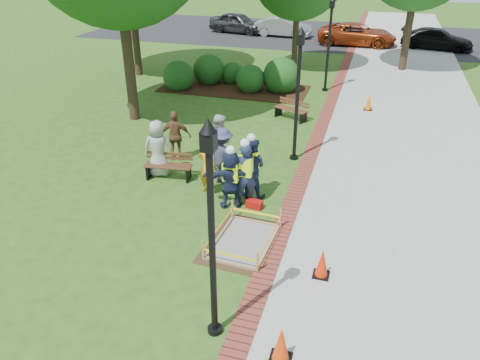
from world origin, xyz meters
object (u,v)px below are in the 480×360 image
(lamp_near, at_px, (211,221))
(hivis_worker_b, at_px, (245,173))
(hivis_worker_c, at_px, (251,166))
(bench_near, at_px, (169,171))
(wet_concrete_pad, at_px, (244,235))
(cone_front, at_px, (281,345))
(hivis_worker_a, at_px, (231,177))

(lamp_near, bearing_deg, hivis_worker_b, 99.24)
(hivis_worker_c, bearing_deg, hivis_worker_b, -94.61)
(lamp_near, relative_size, hivis_worker_c, 2.22)
(lamp_near, relative_size, hivis_worker_b, 2.17)
(bench_near, height_order, lamp_near, lamp_near)
(wet_concrete_pad, bearing_deg, lamp_near, -84.69)
(hivis_worker_b, bearing_deg, cone_front, -67.32)
(bench_near, relative_size, hivis_worker_c, 0.77)
(wet_concrete_pad, height_order, bench_near, bench_near)
(hivis_worker_b, distance_m, hivis_worker_c, 0.50)
(cone_front, height_order, lamp_near, lamp_near)
(wet_concrete_pad, xyz_separation_m, hivis_worker_b, (-0.49, 1.78, 0.74))
(hivis_worker_b, bearing_deg, hivis_worker_c, 85.39)
(lamp_near, bearing_deg, hivis_worker_a, 103.65)
(wet_concrete_pad, distance_m, hivis_worker_c, 2.43)
(lamp_near, bearing_deg, bench_near, 121.73)
(cone_front, distance_m, hivis_worker_a, 5.40)
(cone_front, bearing_deg, bench_near, 129.10)
(bench_near, relative_size, hivis_worker_b, 0.76)
(hivis_worker_c, bearing_deg, wet_concrete_pad, -78.78)
(hivis_worker_b, bearing_deg, wet_concrete_pad, -74.54)
(bench_near, height_order, hivis_worker_c, hivis_worker_c)
(bench_near, xyz_separation_m, hivis_worker_a, (2.32, -1.02, 0.65))
(bench_near, height_order, hivis_worker_b, hivis_worker_b)
(wet_concrete_pad, bearing_deg, hivis_worker_a, 117.36)
(cone_front, relative_size, lamp_near, 0.18)
(lamp_near, bearing_deg, hivis_worker_c, 97.93)
(bench_near, distance_m, hivis_worker_b, 2.86)
(cone_front, bearing_deg, wet_concrete_pad, 116.37)
(cone_front, xyz_separation_m, lamp_near, (-1.33, 0.32, 2.11))
(hivis_worker_a, xyz_separation_m, hivis_worker_b, (0.33, 0.19, 0.07))
(wet_concrete_pad, height_order, hivis_worker_c, hivis_worker_c)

